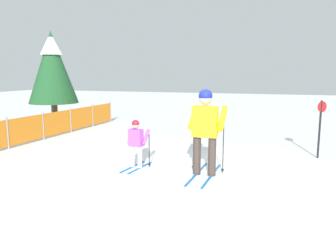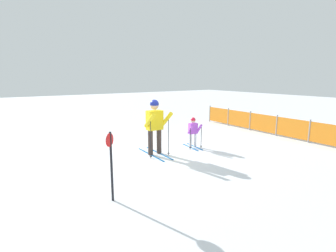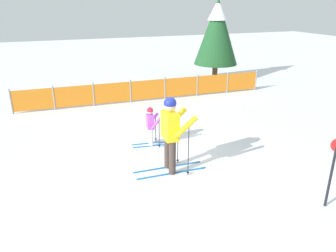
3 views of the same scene
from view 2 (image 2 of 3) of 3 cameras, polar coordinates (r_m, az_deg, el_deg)
ground_plane at (r=9.08m, az=-1.63°, el=-5.70°), size 60.00×60.00×0.00m
skier_adult at (r=8.59m, az=-2.85°, el=0.85°), size 1.74×0.78×1.83m
skier_child at (r=9.56m, az=5.51°, el=-0.90°), size 1.07×0.54×1.12m
safety_fence at (r=12.00m, az=25.41°, el=-0.41°), size 10.25×0.32×0.92m
trail_marker at (r=5.52m, az=-12.31°, el=-7.06°), size 0.19×0.23×1.48m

